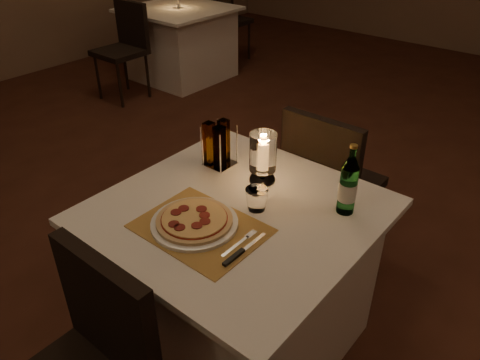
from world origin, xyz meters
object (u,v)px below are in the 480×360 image
Objects in this scene: water_bottle at (348,186)px; neighbor_table_left at (181,43)px; main_table at (237,278)px; pizza at (194,219)px; hurricane_candle at (263,154)px; plate at (195,223)px; tumbler at (257,199)px; chair_far at (327,176)px.

water_bottle reaches higher than neighbor_table_left.
pizza is (-0.05, -0.18, 0.39)m from main_table.
pizza is 1.29× the size of hurricane_candle.
pizza is 0.42m from hurricane_candle.
plate is at bearing 57.46° from pizza.
plate is at bearing -90.11° from hurricane_candle.
neighbor_table_left is (-2.82, 2.31, -0.41)m from tumbler.
plate is at bearing -105.52° from main_table.
neighbor_table_left is at bearing 141.90° from hurricane_candle.
main_table is at bearing 74.43° from pizza.
chair_far is 2.81× the size of plate.
main_table is at bearing -40.44° from neighbor_table_left.
pizza is at bearing -43.06° from neighbor_table_left.
neighbor_table_left is at bearing 139.56° from main_table.
plate is 3.73m from neighbor_table_left.
hurricane_candle is at bearing 121.31° from tumbler.
plate is 1.14× the size of pizza.
chair_far reaches higher than main_table.
hurricane_candle reaches higher than pizza.
water_bottle is at bearing 48.65° from plate.
plate is 0.58m from water_bottle.
pizza is 0.25m from tumbler.
water_bottle is at bearing -34.24° from neighbor_table_left.
pizza is at bearing -90.15° from hurricane_candle.
main_table is at bearing 74.48° from plate.
chair_far is at bearing 84.24° from hurricane_candle.
main_table is 1.11× the size of chair_far.
chair_far is at bearing -30.70° from neighbor_table_left.
tumbler reaches higher than pizza.
chair_far is at bearing 90.00° from main_table.
chair_far is 3.22m from neighbor_table_left.
main_table and neighbor_table_left have the same top height.
tumbler reaches higher than plate.
chair_far is 0.58m from hurricane_candle.
plate is at bearing -93.20° from chair_far.
hurricane_candle is (-0.05, 0.23, 0.49)m from main_table.
chair_far is 3.21× the size of pizza.
chair_far is 3.16× the size of water_bottle.
chair_far is 4.15× the size of hurricane_candle.
water_bottle is (0.38, 0.43, 0.09)m from pizza.
plate is 0.32× the size of neighbor_table_left.
chair_far is 0.90× the size of neighbor_table_left.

